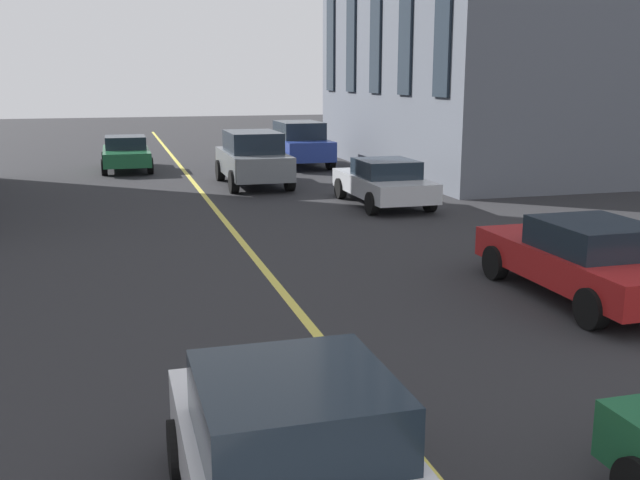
{
  "coord_description": "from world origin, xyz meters",
  "views": [
    {
      "loc": [
        7.59,
        2.75,
        3.72
      ],
      "look_at": [
        17.32,
        0.0,
        1.47
      ],
      "focal_mm": 41.19,
      "sensor_mm": 36.0,
      "label": 1
    }
  ],
  "objects_px": {
    "car_grey_mid": "(253,158)",
    "car_red_oncoming": "(586,258)",
    "car_white_near": "(299,466)",
    "car_green_trailing": "(126,153)",
    "car_blue_far": "(299,143)",
    "car_silver_parked_a": "(384,182)"
  },
  "relations": [
    {
      "from": "car_white_near",
      "to": "car_green_trailing",
      "type": "height_order",
      "value": "car_white_near"
    },
    {
      "from": "car_silver_parked_a",
      "to": "car_blue_far",
      "type": "bearing_deg",
      "value": 0.0
    },
    {
      "from": "car_blue_far",
      "to": "car_white_near",
      "type": "height_order",
      "value": "car_blue_far"
    },
    {
      "from": "car_red_oncoming",
      "to": "car_grey_mid",
      "type": "relative_size",
      "value": 0.94
    },
    {
      "from": "car_white_near",
      "to": "car_red_oncoming",
      "type": "height_order",
      "value": "car_white_near"
    },
    {
      "from": "car_blue_far",
      "to": "car_red_oncoming",
      "type": "relative_size",
      "value": 1.07
    },
    {
      "from": "car_red_oncoming",
      "to": "car_green_trailing",
      "type": "relative_size",
      "value": 1.0
    },
    {
      "from": "car_blue_far",
      "to": "car_grey_mid",
      "type": "xyz_separation_m",
      "value": [
        -5.16,
        2.96,
        0.0
      ]
    },
    {
      "from": "car_blue_far",
      "to": "car_white_near",
      "type": "distance_m",
      "value": 26.0
    },
    {
      "from": "car_white_near",
      "to": "car_red_oncoming",
      "type": "bearing_deg",
      "value": -50.39
    },
    {
      "from": "car_white_near",
      "to": "car_silver_parked_a",
      "type": "distance_m",
      "value": 16.31
    },
    {
      "from": "car_white_near",
      "to": "car_grey_mid",
      "type": "bearing_deg",
      "value": -9.65
    },
    {
      "from": "car_grey_mid",
      "to": "car_blue_far",
      "type": "bearing_deg",
      "value": -29.85
    },
    {
      "from": "car_blue_far",
      "to": "car_green_trailing",
      "type": "height_order",
      "value": "car_blue_far"
    },
    {
      "from": "car_grey_mid",
      "to": "car_green_trailing",
      "type": "bearing_deg",
      "value": 36.16
    },
    {
      "from": "car_green_trailing",
      "to": "car_white_near",
      "type": "bearing_deg",
      "value": -178.31
    },
    {
      "from": "car_red_oncoming",
      "to": "car_green_trailing",
      "type": "bearing_deg",
      "value": 19.18
    },
    {
      "from": "car_blue_far",
      "to": "car_green_trailing",
      "type": "xyz_separation_m",
      "value": [
        0.55,
        7.13,
        -0.27
      ]
    },
    {
      "from": "car_blue_far",
      "to": "car_white_near",
      "type": "relative_size",
      "value": 1.21
    },
    {
      "from": "car_white_near",
      "to": "car_red_oncoming",
      "type": "distance_m",
      "value": 8.27
    },
    {
      "from": "car_silver_parked_a",
      "to": "car_grey_mid",
      "type": "relative_size",
      "value": 0.94
    },
    {
      "from": "car_grey_mid",
      "to": "car_red_oncoming",
      "type": "bearing_deg",
      "value": -168.68
    }
  ]
}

